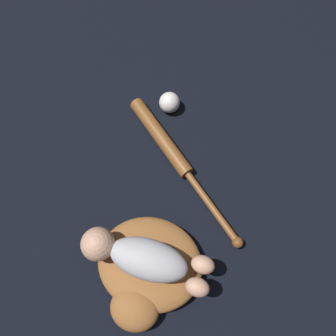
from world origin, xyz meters
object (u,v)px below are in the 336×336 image
Objects in this scene: baby_figure at (141,257)px; baseball_glove at (147,270)px; baseball at (169,102)px; baseball_bat at (170,150)px.

baseball_glove is at bearing 115.99° from baby_figure.
baby_figure is 0.54m from baseball.
baseball_bat is (-0.08, -0.38, -0.01)m from baseball_glove.
baseball_glove reaches higher than baseball_bat.
baby_figure is (0.01, -0.03, 0.08)m from baseball_glove.
baseball_glove is 1.03× the size of baby_figure.
baseball_glove is 0.56m from baseball.
baseball is (-0.09, -0.53, -0.08)m from baby_figure.
baby_figure is 0.38m from baseball_bat.
baseball_bat is 7.24× the size of baseball.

